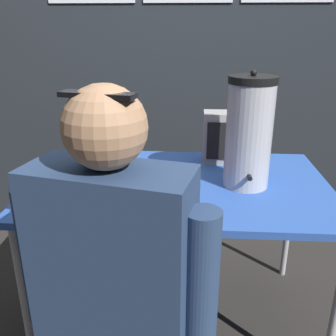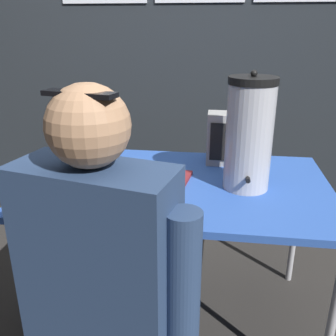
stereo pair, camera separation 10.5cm
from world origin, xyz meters
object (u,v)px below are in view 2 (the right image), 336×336
(person_seated, at_px, (102,301))
(donut_box, at_px, (135,176))
(space_heater, at_px, (226,139))
(cell_phone, at_px, (56,195))
(coffee_urn, at_px, (249,134))

(person_seated, bearing_deg, donut_box, -74.74)
(donut_box, bearing_deg, space_heater, 45.10)
(cell_phone, bearing_deg, space_heater, 30.11)
(space_heater, bearing_deg, cell_phone, -143.62)
(person_seated, bearing_deg, coffee_urn, -113.66)
(cell_phone, distance_m, person_seated, 0.52)
(donut_box, distance_m, person_seated, 0.61)
(coffee_urn, bearing_deg, person_seated, -126.36)
(cell_phone, bearing_deg, coffee_urn, 8.68)
(coffee_urn, xyz_separation_m, space_heater, (-0.08, 0.28, -0.10))
(coffee_urn, distance_m, space_heater, 0.31)
(coffee_urn, bearing_deg, donut_box, -179.15)
(donut_box, relative_size, cell_phone, 2.88)
(coffee_urn, height_order, space_heater, coffee_urn)
(cell_phone, bearing_deg, donut_box, 28.49)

